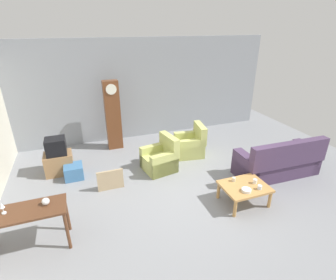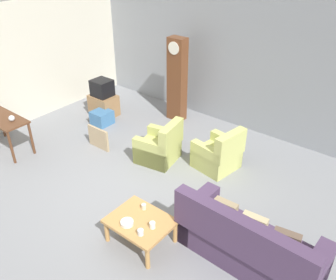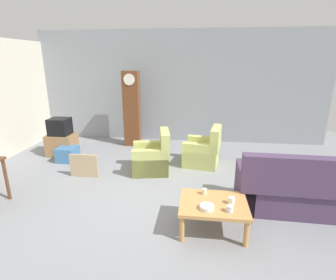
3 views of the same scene
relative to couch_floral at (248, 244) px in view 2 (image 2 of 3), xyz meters
name	(u,v)px [view 2 (image 2 of 3)]	position (x,y,z in m)	size (l,w,h in m)	color
ground_plane	(138,193)	(-2.33, 0.16, -0.36)	(10.40, 10.40, 0.00)	gray
garage_door_wall	(240,61)	(-2.33, 3.76, 1.24)	(8.40, 0.16, 3.20)	gray
pegboard_wall_left	(16,66)	(-6.53, 0.56, 1.08)	(0.12, 6.40, 2.88)	beige
couch_floral	(248,244)	(0.00, 0.00, 0.00)	(2.12, 0.94, 1.04)	#4C3856
armchair_olive_near	(160,148)	(-2.71, 1.28, -0.05)	(0.92, 0.89, 0.92)	#B7BC66
armchair_olive_far	(218,155)	(-1.60, 1.80, -0.05)	(0.90, 0.87, 0.92)	#C7CC6F
coffee_table_wood	(140,223)	(-1.48, -0.67, 0.02)	(0.96, 0.76, 0.43)	tan
console_table_dark	(3,122)	(-5.63, -0.47, 0.32)	(1.30, 0.56, 0.79)	#56331E
grandfather_clock	(177,80)	(-3.61, 3.05, 0.70)	(0.44, 0.30, 2.09)	brown
tv_stand_cabinet	(104,105)	(-5.22, 2.02, -0.08)	(0.68, 0.52, 0.55)	#997047
tv_crt	(102,88)	(-5.22, 2.02, 0.40)	(0.48, 0.44, 0.42)	black
framed_picture_leaning	(98,138)	(-4.09, 0.81, -0.11)	(0.60, 0.05, 0.50)	tan
storage_box_blue	(102,118)	(-4.89, 1.63, -0.18)	(0.44, 0.45, 0.35)	teal
glass_dome_cloche	(12,118)	(-5.30, -0.43, 0.50)	(0.13, 0.13, 0.13)	silver
cup_white_porcelain	(152,225)	(-1.23, -0.67, 0.13)	(0.09, 0.09, 0.10)	white
cup_blue_rimmed	(141,232)	(-1.27, -0.88, 0.12)	(0.09, 0.09, 0.09)	silver
cup_cream_tall	(144,207)	(-1.61, -0.44, 0.12)	(0.08, 0.08, 0.09)	beige
bowl_white_stacked	(127,223)	(-1.58, -0.85, 0.11)	(0.20, 0.20, 0.06)	white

